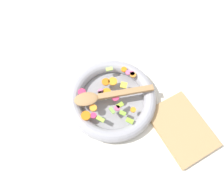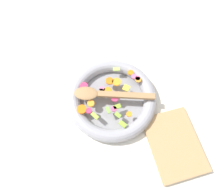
{
  "view_description": "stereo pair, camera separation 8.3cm",
  "coord_description": "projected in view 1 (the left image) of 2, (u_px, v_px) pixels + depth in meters",
  "views": [
    {
      "loc": [
        -0.3,
        0.17,
        0.81
      ],
      "look_at": [
        0.0,
        0.0,
        0.05
      ],
      "focal_mm": 35.0,
      "sensor_mm": 36.0,
      "label": 1
    },
    {
      "loc": [
        -0.33,
        0.09,
        0.81
      ],
      "look_at": [
        0.0,
        0.0,
        0.05
      ],
      "focal_mm": 35.0,
      "sensor_mm": 36.0,
      "label": 2
    }
  ],
  "objects": [
    {
      "name": "chopped_vegetables",
      "position": [
        109.0,
        95.0,
        0.83
      ],
      "size": [
        0.25,
        0.28,
        0.01
      ],
      "color": "orange",
      "rests_on": "skillet"
    },
    {
      "name": "skillet",
      "position": [
        112.0,
        99.0,
        0.86
      ],
      "size": [
        0.35,
        0.35,
        0.05
      ],
      "color": "gray",
      "rests_on": "ground_plane"
    },
    {
      "name": "cutting_board",
      "position": [
        182.0,
        128.0,
        0.82
      ],
      "size": [
        0.25,
        0.18,
        0.02
      ],
      "color": "tan",
      "rests_on": "ground_plane"
    },
    {
      "name": "wooden_spoon",
      "position": [
        105.0,
        96.0,
        0.82
      ],
      "size": [
        0.13,
        0.3,
        0.01
      ],
      "color": "#A87F51",
      "rests_on": "chopped_vegetables"
    },
    {
      "name": "ground_plane",
      "position": [
        112.0,
        101.0,
        0.88
      ],
      "size": [
        4.0,
        4.0,
        0.0
      ],
      "primitive_type": "plane",
      "color": "silver"
    }
  ]
}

